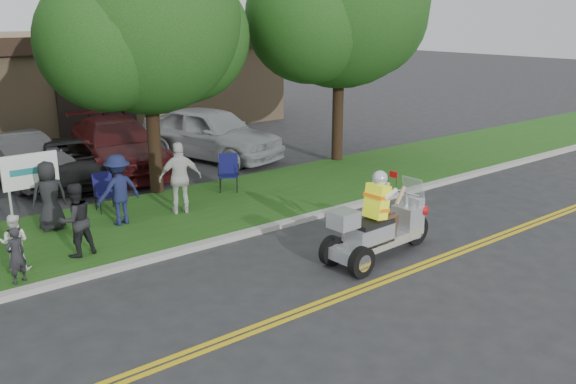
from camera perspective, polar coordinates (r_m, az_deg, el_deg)
ground at (r=11.15m, az=2.58°, el=-9.10°), size 120.00×120.00×0.00m
centerline_near at (r=10.76m, az=4.64°, el=-10.09°), size 60.00×0.10×0.01m
centerline_far at (r=10.86m, az=4.05°, el=-9.80°), size 60.00×0.10×0.01m
curb at (r=13.39m, az=-6.02°, el=-4.42°), size 60.00×0.25×0.12m
grass_verge at (r=15.15m, az=-10.41°, el=-2.13°), size 60.00×4.00×0.10m
commercial_building at (r=28.05m, az=-20.59°, el=9.66°), size 18.00×8.20×4.00m
tree_mid at (r=16.46m, az=-12.93°, el=14.73°), size 5.88×4.80×7.05m
tree_right at (r=20.02m, az=4.98°, el=16.99°), size 6.86×5.60×8.07m
business_sign at (r=15.07m, az=-22.95°, el=1.49°), size 1.25×0.06×1.75m
trike_scooter at (r=12.35m, az=8.51°, el=-3.41°), size 2.84×0.96×1.86m
lawn_chair_a at (r=16.80m, az=-5.60°, el=2.07°), size 0.74×0.74×0.99m
lawn_chair_b at (r=15.68m, az=-16.81°, el=0.26°), size 0.53×0.55×0.93m
spectator_adult_mid at (r=12.81m, az=-19.25°, el=-2.49°), size 0.80×0.67×1.50m
spectator_adult_right at (r=14.90m, az=-10.06°, el=1.30°), size 1.11×0.72×1.75m
spectator_chair_a at (r=14.42m, az=-15.58°, el=0.20°), size 1.13×0.74×1.64m
spectator_chair_b at (r=14.55m, az=-21.44°, el=-0.34°), size 0.78×0.52×1.57m
child_left at (r=11.99m, az=-24.10°, el=-5.43°), size 0.45×0.38×1.05m
child_right at (r=12.59m, az=-24.23°, el=-4.32°), size 0.67×0.64×1.10m
parked_car_left at (r=19.40m, az=-23.72°, el=2.85°), size 2.12×4.52×1.43m
parked_car_mid at (r=18.97m, az=-20.04°, el=2.64°), size 2.46×4.59×1.23m
parked_car_right at (r=19.88m, az=-15.68°, el=4.22°), size 3.06×5.87×1.63m
parked_car_far_right at (r=20.94m, az=-7.18°, el=5.51°), size 3.49×5.61×1.78m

